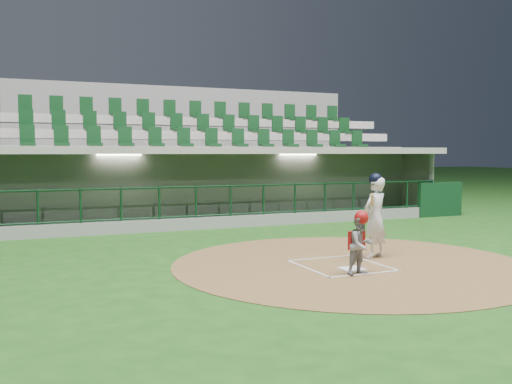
# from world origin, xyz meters

# --- Properties ---
(ground) EXTENTS (120.00, 120.00, 0.00)m
(ground) POSITION_xyz_m (0.00, 0.00, 0.00)
(ground) COLOR #194714
(ground) RESTS_ON ground
(dirt_circle) EXTENTS (7.20, 7.20, 0.01)m
(dirt_circle) POSITION_xyz_m (0.30, -0.20, 0.01)
(dirt_circle) COLOR brown
(dirt_circle) RESTS_ON ground
(home_plate) EXTENTS (0.43, 0.43, 0.02)m
(home_plate) POSITION_xyz_m (0.00, -0.70, 0.02)
(home_plate) COLOR white
(home_plate) RESTS_ON dirt_circle
(batter_box_chalk) EXTENTS (1.55, 1.80, 0.01)m
(batter_box_chalk) POSITION_xyz_m (0.00, -0.30, 0.02)
(batter_box_chalk) COLOR white
(batter_box_chalk) RESTS_ON ground
(dugout_structure) EXTENTS (16.40, 3.70, 3.00)m
(dugout_structure) POSITION_xyz_m (0.10, 7.84, 0.96)
(dugout_structure) COLOR slate
(dugout_structure) RESTS_ON ground
(seating_deck) EXTENTS (17.00, 6.72, 5.15)m
(seating_deck) POSITION_xyz_m (0.00, 10.91, 1.42)
(seating_deck) COLOR gray
(seating_deck) RESTS_ON ground
(batter) EXTENTS (0.90, 0.95, 1.80)m
(batter) POSITION_xyz_m (1.11, 0.17, 0.91)
(batter) COLOR white
(batter) RESTS_ON dirt_circle
(catcher) EXTENTS (0.61, 0.52, 1.18)m
(catcher) POSITION_xyz_m (-0.11, -1.15, 0.59)
(catcher) COLOR gray
(catcher) RESTS_ON dirt_circle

